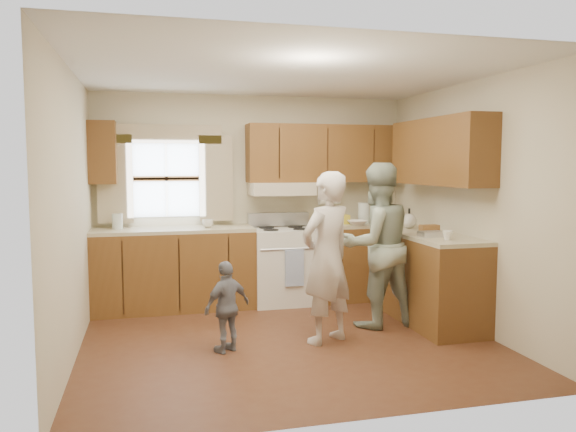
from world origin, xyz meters
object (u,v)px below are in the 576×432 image
object	(u,v)px
woman_left	(327,258)
stove	(283,264)
child	(227,307)
woman_right	(376,245)

from	to	relation	value
woman_left	stove	bearing A→B (deg)	-116.91
stove	child	world-z (taller)	stove
child	woman_right	bearing A→B (deg)	164.43
woman_left	child	size ratio (longest dim) A/B	1.96
woman_left	child	world-z (taller)	woman_left
stove	woman_left	distance (m)	1.60
woman_left	child	bearing A→B (deg)	-25.07
woman_right	stove	bearing A→B (deg)	-67.55
woman_left	woman_right	bearing A→B (deg)	-178.08
stove	child	xyz separation A→B (m)	(-0.91, -1.62, -0.06)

